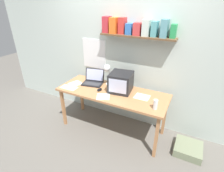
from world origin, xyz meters
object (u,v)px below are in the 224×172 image
at_px(desk_lamp, 107,70).
at_px(open_notebook, 142,97).
at_px(juice_glass, 155,105).
at_px(computer_mouse, 100,90).
at_px(laptop, 93,80).
at_px(printed_handout, 75,83).
at_px(corner_desk, 112,95).
at_px(floor_cushion, 188,149).
at_px(loose_paper_near_laptop, 69,87).
at_px(crt_monitor, 121,82).
at_px(loose_paper_near_monitor, 103,97).

height_order(desk_lamp, open_notebook, desk_lamp).
relative_size(juice_glass, computer_mouse, 1.26).
relative_size(laptop, printed_handout, 1.55).
distance_m(corner_desk, desk_lamp, 0.42).
relative_size(computer_mouse, floor_cushion, 0.29).
xyz_separation_m(laptop, loose_paper_near_laptop, (-0.27, -0.35, -0.06)).
height_order(crt_monitor, computer_mouse, crt_monitor).
relative_size(crt_monitor, floor_cushion, 1.03).
bearing_deg(loose_paper_near_monitor, desk_lamp, 108.24).
xyz_separation_m(desk_lamp, loose_paper_near_laptop, (-0.54, -0.36, -0.28)).
relative_size(corner_desk, juice_glass, 12.77).
height_order(corner_desk, floor_cushion, corner_desk).
height_order(juice_glass, open_notebook, juice_glass).
xyz_separation_m(crt_monitor, laptop, (-0.55, 0.05, -0.09)).
bearing_deg(floor_cushion, crt_monitor, 177.17).
relative_size(laptop, loose_paper_near_laptop, 1.39).
height_order(laptop, loose_paper_near_monitor, laptop).
height_order(loose_paper_near_monitor, loose_paper_near_laptop, same).
relative_size(crt_monitor, loose_paper_near_monitor, 1.56).
bearing_deg(computer_mouse, floor_cushion, 3.77).
xyz_separation_m(computer_mouse, open_notebook, (0.69, 0.11, -0.01)).
bearing_deg(laptop, floor_cushion, -14.95).
bearing_deg(printed_handout, open_notebook, 3.67).
relative_size(crt_monitor, loose_paper_near_laptop, 1.41).
relative_size(desk_lamp, juice_glass, 2.73).
bearing_deg(corner_desk, open_notebook, 6.05).
xyz_separation_m(crt_monitor, printed_handout, (-0.82, -0.12, -0.15)).
relative_size(open_notebook, floor_cushion, 0.57).
distance_m(laptop, open_notebook, 0.94).
bearing_deg(loose_paper_near_laptop, open_notebook, 11.93).
relative_size(juice_glass, open_notebook, 0.63).
bearing_deg(floor_cushion, laptop, 176.44).
bearing_deg(computer_mouse, juice_glass, -7.24).
bearing_deg(floor_cushion, open_notebook, 178.94).
distance_m(computer_mouse, floor_cushion, 1.64).
xyz_separation_m(corner_desk, floor_cushion, (1.28, 0.04, -0.63)).
relative_size(computer_mouse, loose_paper_near_laptop, 0.39).
bearing_deg(printed_handout, loose_paper_near_laptop, -90.42).
bearing_deg(computer_mouse, loose_paper_near_monitor, -44.91).
distance_m(laptop, printed_handout, 0.32).
distance_m(crt_monitor, loose_paper_near_laptop, 0.89).
relative_size(open_notebook, loose_paper_near_laptop, 0.78).
relative_size(desk_lamp, floor_cushion, 0.99).
height_order(corner_desk, loose_paper_near_laptop, loose_paper_near_laptop).
distance_m(laptop, desk_lamp, 0.35).
relative_size(computer_mouse, loose_paper_near_monitor, 0.43).
xyz_separation_m(desk_lamp, computer_mouse, (-0.03, -0.22, -0.27)).
distance_m(printed_handout, floor_cushion, 2.11).
bearing_deg(laptop, printed_handout, -159.38).
bearing_deg(juice_glass, laptop, 164.74).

